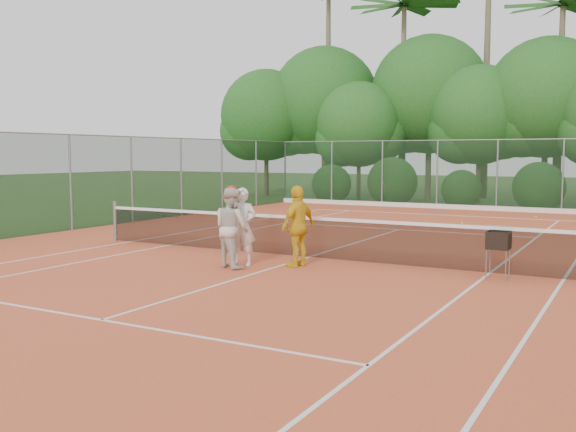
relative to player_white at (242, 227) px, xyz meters
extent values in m
plane|color=#254518|center=(0.75, 1.54, -0.86)|extent=(120.00, 120.00, 0.00)
cube|color=#D55831|center=(0.75, 1.54, -0.85)|extent=(18.00, 36.00, 0.02)
cylinder|color=gray|center=(-5.18, 1.54, -0.29)|extent=(0.10, 0.10, 1.10)
cube|color=black|center=(0.75, 1.54, -0.38)|extent=(11.87, 0.03, 0.86)
cube|color=white|center=(0.75, 1.54, 0.09)|extent=(11.87, 0.04, 0.07)
imported|color=white|center=(0.00, 0.00, 0.00)|extent=(0.69, 0.54, 1.67)
imported|color=beige|center=(-0.05, -0.33, 0.01)|extent=(1.00, 0.90, 1.70)
ellipsoid|color=red|center=(-0.05, -0.33, 0.82)|extent=(0.22, 0.22, 0.14)
imported|color=yellow|center=(1.12, 0.45, 0.03)|extent=(0.60, 1.07, 1.73)
cylinder|color=gray|center=(4.94, 0.89, -0.54)|extent=(0.02, 0.02, 0.58)
cylinder|color=gray|center=(5.30, 1.25, -0.54)|extent=(0.02, 0.02, 0.58)
cube|color=black|center=(5.12, 1.07, -0.08)|extent=(0.40, 0.40, 0.34)
sphere|color=#C8E735|center=(2.10, 10.54, -0.80)|extent=(0.07, 0.07, 0.07)
sphere|color=yellow|center=(3.98, 14.11, -0.80)|extent=(0.07, 0.07, 0.07)
sphere|color=yellow|center=(0.32, 9.90, -0.80)|extent=(0.07, 0.07, 0.07)
cube|color=white|center=(0.75, 13.43, -0.83)|extent=(11.03, 0.06, 0.01)
cube|color=white|center=(-4.73, 1.54, -0.83)|extent=(0.06, 23.77, 0.01)
cube|color=white|center=(6.24, 1.54, -0.83)|extent=(0.06, 23.77, 0.01)
cube|color=white|center=(-3.36, 1.54, -0.83)|extent=(0.06, 23.77, 0.01)
cube|color=white|center=(4.86, 1.54, -0.83)|extent=(0.06, 23.77, 0.01)
cube|color=white|center=(0.75, 7.94, -0.83)|extent=(8.23, 0.06, 0.01)
cube|color=white|center=(0.75, -4.86, -0.83)|extent=(8.23, 0.06, 0.01)
cube|color=white|center=(0.75, 1.54, -0.83)|extent=(0.06, 12.80, 0.01)
cube|color=#19381E|center=(0.75, 16.54, 0.66)|extent=(18.00, 0.02, 3.00)
cylinder|color=gray|center=(-8.25, 16.54, 0.66)|extent=(0.07, 0.07, 3.00)
cylinder|color=gray|center=(-8.25, 16.54, 0.66)|extent=(0.07, 0.07, 3.00)
cylinder|color=brown|center=(-11.75, 20.54, 1.02)|extent=(0.26, 0.26, 3.75)
sphere|color=#22531B|center=(-11.75, 20.54, 3.79)|extent=(5.25, 5.25, 5.25)
cylinder|color=brown|center=(-8.75, 22.04, 1.34)|extent=(0.30, 0.30, 4.40)
sphere|color=#22531B|center=(-8.75, 22.04, 4.60)|extent=(6.16, 6.16, 6.16)
cylinder|color=brown|center=(-5.75, 20.04, 0.74)|extent=(0.22, 0.22, 3.20)
sphere|color=#22531B|center=(-5.75, 20.04, 3.11)|extent=(4.48, 4.48, 4.48)
cylinder|color=brown|center=(-2.75, 22.54, 1.39)|extent=(0.31, 0.31, 4.50)
sphere|color=#22531B|center=(-2.75, 22.54, 4.72)|extent=(6.30, 6.30, 6.30)
cylinder|color=brown|center=(0.25, 21.04, 0.89)|extent=(0.24, 0.24, 3.50)
sphere|color=#22531B|center=(0.25, 21.04, 3.48)|extent=(4.90, 4.90, 4.90)
cylinder|color=brown|center=(3.25, 21.54, 1.19)|extent=(0.28, 0.28, 4.10)
sphere|color=#22531B|center=(3.25, 21.54, 4.23)|extent=(5.74, 5.74, 5.74)
cone|color=brown|center=(-9.25, 23.54, 5.64)|extent=(0.44, 0.44, 13.00)
cone|color=brown|center=(-4.25, 22.54, 4.64)|extent=(0.44, 0.44, 11.00)
cone|color=brown|center=(-0.25, 24.54, 6.64)|extent=(0.44, 0.44, 15.00)
cone|color=brown|center=(3.75, 22.04, 4.14)|extent=(0.44, 0.44, 10.00)
camera|label=1|loc=(7.49, -11.45, 1.54)|focal=40.00mm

